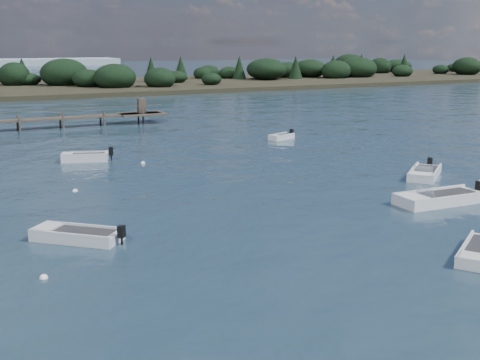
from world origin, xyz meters
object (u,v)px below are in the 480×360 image
dinghy_mid_white_b (425,174)px  tender_far_grey_b (281,138)px  tender_far_white (85,159)px  dinghy_mid_white_a (440,200)px  dinghy_mid_grey (77,237)px

dinghy_mid_white_b → tender_far_grey_b: dinghy_mid_white_b is taller
tender_far_grey_b → tender_far_white: (-18.48, -2.36, 0.04)m
dinghy_mid_white_b → dinghy_mid_white_a: dinghy_mid_white_a is taller
tender_far_grey_b → tender_far_white: tender_far_white is taller
dinghy_mid_white_b → tender_far_white: (-18.93, 15.53, 0.03)m
dinghy_mid_white_b → tender_far_white: 24.48m
dinghy_mid_white_b → tender_far_white: size_ratio=1.14×
dinghy_mid_grey → tender_far_white: size_ratio=1.03×
dinghy_mid_grey → tender_far_white: bearing=76.3°
dinghy_mid_white_b → tender_far_grey_b: bearing=91.4°
dinghy_mid_grey → tender_far_grey_b: bearing=42.2°
dinghy_mid_white_a → tender_far_grey_b: bearing=81.2°
dinghy_mid_grey → tender_far_grey_b: size_ratio=1.34×
dinghy_mid_grey → dinghy_mid_white_b: 23.59m
dinghy_mid_grey → tender_far_grey_b: dinghy_mid_grey is taller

